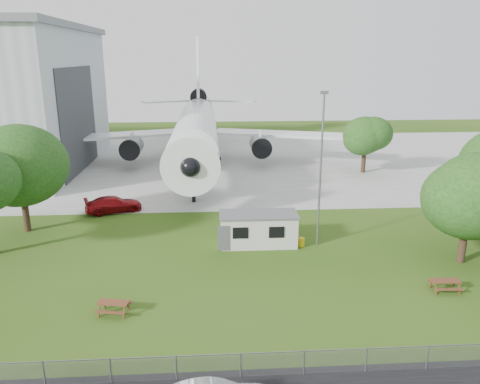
{
  "coord_description": "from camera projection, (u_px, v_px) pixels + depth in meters",
  "views": [
    {
      "loc": [
        -0.26,
        -28.19,
        14.58
      ],
      "look_at": [
        2.12,
        8.0,
        4.0
      ],
      "focal_mm": 35.0,
      "sensor_mm": 36.0,
      "label": 1
    }
  ],
  "objects": [
    {
      "name": "airliner",
      "position": [
        197.0,
        127.0,
        63.85
      ],
      "size": [
        46.36,
        47.73,
        17.69
      ],
      "color": "white",
      "rests_on": "ground"
    },
    {
      "name": "lamp_mast",
      "position": [
        320.0,
        172.0,
        35.88
      ],
      "size": [
        0.16,
        0.16,
        12.0
      ],
      "primitive_type": "cylinder",
      "color": "slate",
      "rests_on": "ground"
    },
    {
      "name": "car_ne_sedan",
      "position": [
        455.0,
        205.0,
        45.12
      ],
      "size": [
        2.29,
        4.68,
        1.48
      ],
      "primitive_type": "imported",
      "rotation": [
        0.0,
        0.0,
        -0.17
      ],
      "color": "white",
      "rests_on": "ground"
    },
    {
      "name": "tree_east_front",
      "position": [
        470.0,
        194.0,
        33.0
      ],
      "size": [
        7.3,
        7.3,
        8.83
      ],
      "color": "#382619",
      "rests_on": "ground"
    },
    {
      "name": "site_cabin",
      "position": [
        258.0,
        229.0,
        37.25
      ],
      "size": [
        6.76,
        2.76,
        2.62
      ],
      "color": "beige",
      "rests_on": "ground"
    },
    {
      "name": "fence",
      "position": [
        219.0,
        378.0,
        22.0
      ],
      "size": [
        58.0,
        0.04,
        1.3
      ],
      "primitive_type": "cube",
      "color": "gray",
      "rests_on": "ground"
    },
    {
      "name": "picnic_east",
      "position": [
        444.0,
        291.0,
        30.16
      ],
      "size": [
        1.89,
        1.61,
        0.76
      ],
      "primitive_type": null,
      "rotation": [
        0.0,
        0.0,
        -0.06
      ],
      "color": "brown",
      "rests_on": "ground"
    },
    {
      "name": "tree_far_apron",
      "position": [
        365.0,
        136.0,
        59.46
      ],
      "size": [
        5.68,
        5.68,
        7.61
      ],
      "color": "#382619",
      "rests_on": "ground"
    },
    {
      "name": "ground",
      "position": [
        216.0,
        284.0,
        31.1
      ],
      "size": [
        160.0,
        160.0,
        0.0
      ],
      "primitive_type": "plane",
      "color": "#43621E"
    },
    {
      "name": "concrete_apron",
      "position": [
        212.0,
        161.0,
        67.5
      ],
      "size": [
        120.0,
        46.0,
        0.03
      ],
      "primitive_type": "cube",
      "color": "#B7B7B2",
      "rests_on": "ground"
    },
    {
      "name": "car_apron_van",
      "position": [
        113.0,
        204.0,
        45.16
      ],
      "size": [
        5.75,
        3.8,
        1.55
      ],
      "primitive_type": "imported",
      "rotation": [
        0.0,
        0.0,
        1.91
      ],
      "color": "maroon",
      "rests_on": "ground"
    },
    {
      "name": "tree_west_big",
      "position": [
        19.0,
        165.0,
        38.91
      ],
      "size": [
        8.4,
        8.4,
        10.07
      ],
      "color": "#382619",
      "rests_on": "ground"
    },
    {
      "name": "picnic_west",
      "position": [
        114.0,
        313.0,
        27.52
      ],
      "size": [
        2.04,
        1.8,
        0.76
      ],
      "primitive_type": null,
      "rotation": [
        0.0,
        0.0,
        -0.18
      ],
      "color": "brown",
      "rests_on": "ground"
    }
  ]
}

